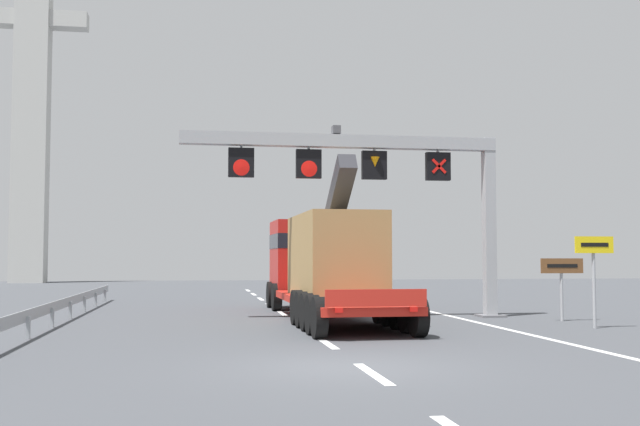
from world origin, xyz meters
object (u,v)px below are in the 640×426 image
object	(u,v)px
bridge_pylon_distant	(33,65)
tourist_info_sign_brown	(562,273)
heavy_haul_truck_red	(322,261)
overhead_lane_gantry	(381,170)
exit_sign_yellow	(594,260)

from	to	relation	value
bridge_pylon_distant	tourist_info_sign_brown	bearing A→B (deg)	-58.53
heavy_haul_truck_red	overhead_lane_gantry	bearing A→B (deg)	-30.23
overhead_lane_gantry	bridge_pylon_distant	distance (m)	47.48
overhead_lane_gantry	bridge_pylon_distant	xyz separation A→B (m)	(-20.51, 40.68, 13.35)
bridge_pylon_distant	heavy_haul_truck_red	bearing A→B (deg)	-64.86
overhead_lane_gantry	tourist_info_sign_brown	size ratio (longest dim) A/B	5.48
overhead_lane_gantry	exit_sign_yellow	xyz separation A→B (m)	(5.44, -4.70, -3.17)
heavy_haul_truck_red	tourist_info_sign_brown	world-z (taller)	heavy_haul_truck_red
exit_sign_yellow	overhead_lane_gantry	bearing A→B (deg)	139.17
exit_sign_yellow	heavy_haul_truck_red	bearing A→B (deg)	141.70
overhead_lane_gantry	heavy_haul_truck_red	size ratio (longest dim) A/B	0.82
heavy_haul_truck_red	bridge_pylon_distant	size ratio (longest dim) A/B	0.39
overhead_lane_gantry	tourist_info_sign_brown	world-z (taller)	overhead_lane_gantry
overhead_lane_gantry	bridge_pylon_distant	size ratio (longest dim) A/B	0.32
heavy_haul_truck_red	exit_sign_yellow	world-z (taller)	heavy_haul_truck_red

